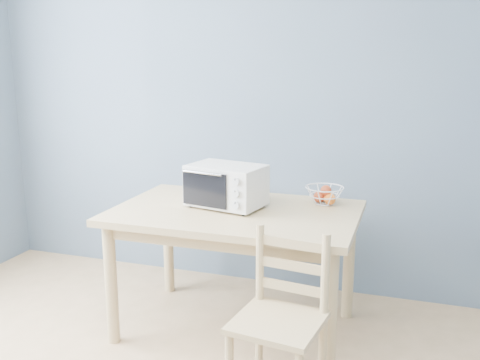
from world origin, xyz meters
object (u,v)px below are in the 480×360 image
(dining_table, at_px, (236,226))
(dining_chair, at_px, (281,322))
(fruit_basket, at_px, (325,195))
(toaster_oven, at_px, (224,185))

(dining_table, bearing_deg, dining_chair, -54.70)
(fruit_basket, distance_m, dining_chair, 0.97)
(toaster_oven, height_order, fruit_basket, toaster_oven)
(dining_table, relative_size, dining_chair, 1.70)
(fruit_basket, bearing_deg, dining_chair, -92.74)
(dining_table, bearing_deg, toaster_oven, 155.27)
(dining_table, xyz_separation_m, dining_chair, (0.43, -0.60, -0.24))
(fruit_basket, bearing_deg, toaster_oven, -156.44)
(toaster_oven, xyz_separation_m, dining_chair, (0.51, -0.64, -0.47))
(dining_chair, bearing_deg, fruit_basket, 95.08)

